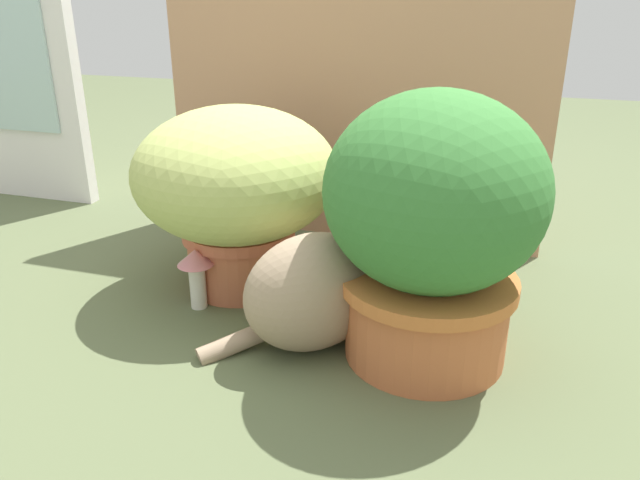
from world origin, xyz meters
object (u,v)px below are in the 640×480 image
object	(u,v)px
leafy_planter	(433,223)
cat	(321,284)
grass_planter	(236,185)
mushroom_ornament_pink	(196,268)

from	to	relation	value
leafy_planter	cat	distance (m)	0.23
grass_planter	mushroom_ornament_pink	world-z (taller)	grass_planter
cat	mushroom_ornament_pink	bearing A→B (deg)	168.65
mushroom_ornament_pink	leafy_planter	bearing A→B (deg)	-4.28
grass_planter	cat	distance (m)	0.32
grass_planter	leafy_planter	bearing A→B (deg)	-20.13
grass_planter	mushroom_ornament_pink	xyz separation A→B (m)	(-0.04, -0.12, -0.14)
grass_planter	leafy_planter	distance (m)	0.46
mushroom_ornament_pink	grass_planter	bearing A→B (deg)	71.52
mushroom_ornament_pink	cat	bearing A→B (deg)	-11.35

